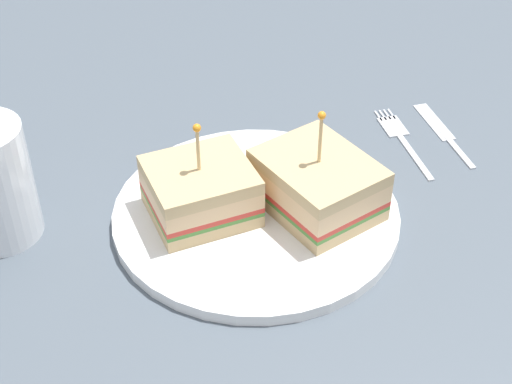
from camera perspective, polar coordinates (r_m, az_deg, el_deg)
name	(u,v)px	position (r cm, az deg, el deg)	size (l,w,h in cm)	color
ground_plane	(256,227)	(69.32, 0.00, -2.63)	(108.89, 108.89, 2.00)	#4C5660
plate	(256,214)	(68.32, 0.00, -1.66)	(25.31, 25.31, 1.08)	white
sandwich_half_front	(200,189)	(66.62, -4.13, 0.25)	(10.76, 10.28, 9.26)	tan
sandwich_half_back	(317,183)	(67.09, 4.54, 0.67)	(12.11, 12.77, 9.96)	tan
fork	(399,134)	(80.32, 10.55, 4.21)	(3.39, 12.68, 0.35)	silver
knife	(442,130)	(81.84, 13.59, 4.45)	(3.44, 11.98, 0.35)	silver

